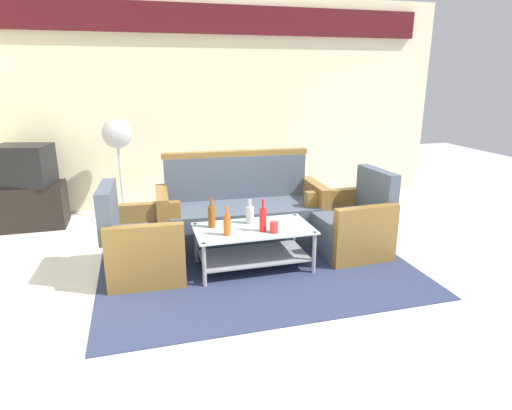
# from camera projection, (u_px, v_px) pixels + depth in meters

# --- Properties ---
(ground_plane) EXTENTS (14.00, 14.00, 0.00)m
(ground_plane) POSITION_uv_depth(u_px,v_px,m) (292.00, 300.00, 3.57)
(ground_plane) COLOR white
(wall_back) EXTENTS (6.52, 0.19, 2.80)m
(wall_back) POSITION_uv_depth(u_px,v_px,m) (219.00, 98.00, 5.96)
(wall_back) COLOR beige
(wall_back) RESTS_ON ground
(rug) EXTENTS (2.92, 2.19, 0.01)m
(rug) POSITION_uv_depth(u_px,v_px,m) (256.00, 265.00, 4.20)
(rug) COLOR #2D3856
(rug) RESTS_ON ground
(couch) EXTENTS (1.83, 0.81, 0.96)m
(couch) POSITION_uv_depth(u_px,v_px,m) (241.00, 214.00, 4.76)
(couch) COLOR #4C5666
(couch) RESTS_ON rug
(armchair_left) EXTENTS (0.74, 0.80, 0.85)m
(armchair_left) POSITION_uv_depth(u_px,v_px,m) (143.00, 245.00, 3.95)
(armchair_left) COLOR #4C5666
(armchair_left) RESTS_ON rug
(armchair_right) EXTENTS (0.73, 0.79, 0.85)m
(armchair_right) POSITION_uv_depth(u_px,v_px,m) (351.00, 225.00, 4.47)
(armchair_right) COLOR #4C5666
(armchair_right) RESTS_ON rug
(coffee_table) EXTENTS (1.10, 0.60, 0.40)m
(coffee_table) POSITION_uv_depth(u_px,v_px,m) (253.00, 242.00, 4.08)
(coffee_table) COLOR silver
(coffee_table) RESTS_ON rug
(bottle_clear) EXTENTS (0.08, 0.08, 0.24)m
(bottle_clear) POSITION_uv_depth(u_px,v_px,m) (250.00, 214.00, 4.14)
(bottle_clear) COLOR silver
(bottle_clear) RESTS_ON coffee_table
(bottle_orange) EXTENTS (0.06, 0.06, 0.27)m
(bottle_orange) POSITION_uv_depth(u_px,v_px,m) (227.00, 224.00, 3.83)
(bottle_orange) COLOR #D85919
(bottle_orange) RESTS_ON coffee_table
(bottle_brown) EXTENTS (0.07, 0.07, 0.29)m
(bottle_brown) POSITION_uv_depth(u_px,v_px,m) (212.00, 216.00, 4.03)
(bottle_brown) COLOR brown
(bottle_brown) RESTS_ON coffee_table
(bottle_red) EXTENTS (0.07, 0.07, 0.30)m
(bottle_red) POSITION_uv_depth(u_px,v_px,m) (263.00, 219.00, 3.93)
(bottle_red) COLOR red
(bottle_red) RESTS_ON coffee_table
(cup) EXTENTS (0.08, 0.08, 0.10)m
(cup) POSITION_uv_depth(u_px,v_px,m) (274.00, 227.00, 3.91)
(cup) COLOR red
(cup) RESTS_ON coffee_table
(tv_stand) EXTENTS (0.80, 0.50, 0.52)m
(tv_stand) POSITION_uv_depth(u_px,v_px,m) (30.00, 206.00, 5.23)
(tv_stand) COLOR black
(tv_stand) RESTS_ON ground
(television) EXTENTS (0.69, 0.57, 0.48)m
(television) POSITION_uv_depth(u_px,v_px,m) (24.00, 165.00, 5.09)
(television) COLOR black
(television) RESTS_ON tv_stand
(pedestal_fan) EXTENTS (0.36, 0.36, 1.27)m
(pedestal_fan) POSITION_uv_depth(u_px,v_px,m) (117.00, 140.00, 5.33)
(pedestal_fan) COLOR #2D2D33
(pedestal_fan) RESTS_ON ground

